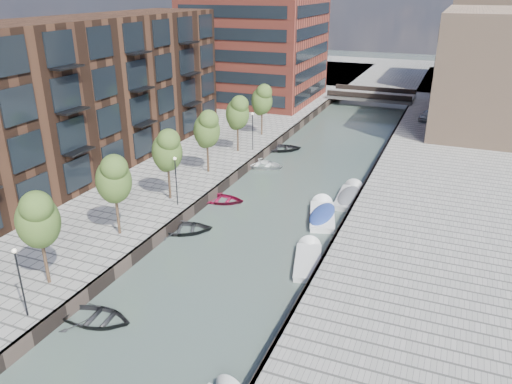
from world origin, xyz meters
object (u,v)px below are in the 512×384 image
Objects in this scene: tree_2 at (113,178)px; tree_5 at (237,112)px; bridge at (372,96)px; sloop_3 at (260,167)px; motorboat_2 at (308,259)px; motorboat_4 at (350,196)px; sloop_2 at (220,201)px; tree_1 at (37,218)px; sloop_0 at (96,321)px; tree_3 at (167,149)px; sloop_1 at (183,232)px; car at (427,115)px; tree_4 at (207,128)px; motorboat_3 at (322,214)px; tree_6 at (262,99)px; sloop_4 at (280,150)px.

tree_2 is 1.00× the size of tree_5.
bridge is 34.82m from sloop_3.
motorboat_4 is (0.29, 11.84, 0.13)m from motorboat_2.
sloop_3 is (-0.12, 9.66, 0.00)m from sloop_2.
sloop_2 is (3.22, 16.96, -5.31)m from tree_1.
sloop_0 is (-4.36, -61.98, -1.39)m from bridge.
tree_3 reaches higher than sloop_1.
bridge reaches higher than car.
sloop_0 is at bearing 178.96° from sloop_3.
tree_1 is 1.59× the size of car.
motorboat_4 is at bearing -87.36° from car.
motorboat_3 is (12.37, -3.68, -5.08)m from tree_4.
tree_3 and tree_6 have the same top height.
sloop_4 is at bearing -34.92° from tree_6.
tree_5 is 6.30m from sloop_3.
tree_5 is at bearing 126.70° from motorboat_2.
sloop_4 is (3.10, 18.84, -5.31)m from tree_3.
tree_5 is at bearing 139.19° from motorboat_3.
tree_4 is 1.19× the size of sloop_4.
tree_1 is at bearing -90.00° from tree_2.
tree_3 is 1.00× the size of tree_5.
motorboat_3 is at bearing -170.74° from sloop_4.
tree_6 reaches higher than sloop_1.
tree_6 is at bearing 17.11° from sloop_3.
motorboat_4 reaches higher than sloop_1.
tree_1 is 18.06m from sloop_2.
motorboat_3 is at bearing -95.93° from sloop_2.
tree_1 is 26.33m from motorboat_4.
sloop_2 is 11.55m from motorboat_4.
sloop_3 is at bearing 83.36° from tree_1.
tree_3 reaches higher than bridge.
sloop_2 is 0.86× the size of sloop_4.
tree_5 is at bearing 90.00° from tree_3.
sloop_0 is at bearing -93.90° from car.
tree_5 is at bearing 8.15° from sloop_2.
sloop_1 is 1.09× the size of sloop_2.
sloop_1 is at bearing 158.41° from sloop_4.
tree_6 is 10.39m from sloop_3.
sloop_4 is (3.10, 11.84, -5.31)m from tree_4.
sloop_0 is at bearing 160.18° from sloop_4.
sloop_3 is 27.49m from car.
bridge reaches higher than sloop_1.
bridge is at bearing 78.00° from tree_4.
car is at bearing -50.25° from bridge.
tree_1 is at bearing 69.85° from sloop_0.
sloop_3 is (3.10, 26.63, -5.31)m from tree_1.
tree_1 is 27.33m from sloop_3.
motorboat_3 is (9.27, -15.52, 0.23)m from sloop_4.
sloop_4 is at bearing -119.82° from car.
tree_2 is 16.89m from motorboat_3.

